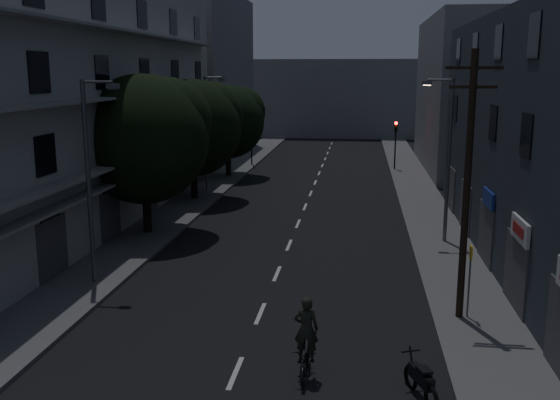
% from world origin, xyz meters
% --- Properties ---
extents(ground, '(160.00, 160.00, 0.00)m').
position_xyz_m(ground, '(0.00, 25.00, 0.00)').
color(ground, black).
rests_on(ground, ground).
extents(sidewalk_left, '(3.00, 90.00, 0.15)m').
position_xyz_m(sidewalk_left, '(-7.50, 25.00, 0.07)').
color(sidewalk_left, '#565659').
rests_on(sidewalk_left, ground).
extents(sidewalk_right, '(3.00, 90.00, 0.15)m').
position_xyz_m(sidewalk_right, '(7.50, 25.00, 0.07)').
color(sidewalk_right, '#565659').
rests_on(sidewalk_right, ground).
extents(lane_markings, '(0.15, 60.50, 0.01)m').
position_xyz_m(lane_markings, '(0.00, 31.25, 0.01)').
color(lane_markings, beige).
rests_on(lane_markings, ground).
extents(building_left, '(7.00, 36.00, 14.00)m').
position_xyz_m(building_left, '(-11.98, 18.00, 6.99)').
color(building_left, '#A4A49F').
rests_on(building_left, ground).
extents(building_far_left, '(6.00, 20.00, 16.00)m').
position_xyz_m(building_far_left, '(-12.00, 48.00, 8.00)').
color(building_far_left, slate).
rests_on(building_far_left, ground).
extents(building_far_right, '(6.00, 20.00, 13.00)m').
position_xyz_m(building_far_right, '(12.00, 42.00, 6.50)').
color(building_far_right, slate).
rests_on(building_far_right, ground).
extents(building_far_end, '(24.00, 8.00, 10.00)m').
position_xyz_m(building_far_end, '(0.00, 70.00, 5.00)').
color(building_far_end, slate).
rests_on(building_far_end, ground).
extents(tree_near, '(6.66, 6.66, 8.21)m').
position_xyz_m(tree_near, '(-7.56, 16.69, 5.29)').
color(tree_near, black).
rests_on(tree_near, sidewalk_left).
extents(tree_mid, '(6.38, 6.38, 7.85)m').
position_xyz_m(tree_mid, '(-7.48, 25.83, 5.06)').
color(tree_mid, black).
rests_on(tree_mid, sidewalk_left).
extents(tree_far, '(5.89, 5.89, 7.28)m').
position_xyz_m(tree_far, '(-7.16, 35.26, 4.71)').
color(tree_far, black).
rests_on(tree_far, sidewalk_left).
extents(traffic_signal_far_right, '(0.28, 0.37, 4.10)m').
position_xyz_m(traffic_signal_far_right, '(6.40, 40.21, 3.10)').
color(traffic_signal_far_right, black).
rests_on(traffic_signal_far_right, sidewalk_right).
extents(traffic_signal_far_left, '(0.28, 0.37, 4.10)m').
position_xyz_m(traffic_signal_far_left, '(-6.39, 41.45, 3.10)').
color(traffic_signal_far_left, black).
rests_on(traffic_signal_far_left, sidewalk_left).
extents(street_lamp_left_near, '(1.51, 0.25, 8.00)m').
position_xyz_m(street_lamp_left_near, '(-6.99, 8.66, 4.60)').
color(street_lamp_left_near, '#53565A').
rests_on(street_lamp_left_near, sidewalk_left).
extents(street_lamp_right, '(1.51, 0.25, 8.00)m').
position_xyz_m(street_lamp_right, '(7.55, 16.78, 4.60)').
color(street_lamp_right, slate).
rests_on(street_lamp_right, sidewalk_right).
extents(street_lamp_left_far, '(1.51, 0.25, 8.00)m').
position_xyz_m(street_lamp_left_far, '(-7.30, 28.81, 4.60)').
color(street_lamp_left_far, '#5A5C61').
rests_on(street_lamp_left_far, sidewalk_left).
extents(utility_pole, '(1.80, 0.24, 9.00)m').
position_xyz_m(utility_pole, '(6.91, 6.77, 4.87)').
color(utility_pole, black).
rests_on(utility_pole, sidewalk_right).
extents(bus_stop_sign, '(0.06, 0.35, 2.52)m').
position_xyz_m(bus_stop_sign, '(7.18, 6.77, 1.89)').
color(bus_stop_sign, '#595B60').
rests_on(bus_stop_sign, sidewalk_right).
extents(motorcycle, '(0.89, 1.80, 1.21)m').
position_xyz_m(motorcycle, '(5.10, 1.25, 0.48)').
color(motorcycle, black).
rests_on(motorcycle, ground).
extents(cyclist, '(0.69, 1.88, 2.38)m').
position_xyz_m(cyclist, '(2.01, 2.04, 0.80)').
color(cyclist, black).
rests_on(cyclist, ground).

